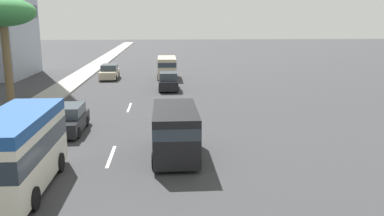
{
  "coord_description": "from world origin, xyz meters",
  "views": [
    {
      "loc": [
        -5.89,
        -2.57,
        6.47
      ],
      "look_at": [
        16.05,
        -4.16,
        1.64
      ],
      "focal_mm": 37.71,
      "sensor_mm": 36.0,
      "label": 1
    }
  ],
  "objects": [
    {
      "name": "ground_plane",
      "position": [
        31.5,
        0.0,
        0.0
      ],
      "size": [
        198.0,
        198.0,
        0.0
      ],
      "primitive_type": "plane",
      "color": "#38383A"
    },
    {
      "name": "palm_tree",
      "position": [
        19.56,
        6.95,
        6.75
      ],
      "size": [
        3.87,
        3.87,
        7.65
      ],
      "color": "brown",
      "rests_on": "sidewalk_right"
    },
    {
      "name": "van_sixth",
      "position": [
        39.3,
        -3.02,
        1.35
      ],
      "size": [
        5.2,
        2.12,
        2.36
      ],
      "color": "beige",
      "rests_on": "ground_plane"
    },
    {
      "name": "car_third",
      "position": [
        17.44,
        3.03,
        0.75
      ],
      "size": [
        4.26,
        1.86,
        1.59
      ],
      "rotation": [
        0.0,
        0.0,
        3.14
      ],
      "color": "black",
      "rests_on": "ground_plane"
    },
    {
      "name": "sidewalk_right",
      "position": [
        31.5,
        7.01,
        0.07
      ],
      "size": [
        162.0,
        2.65,
        0.15
      ],
      "primitive_type": "cube",
      "color": "#9E9B93",
      "rests_on": "ground_plane"
    },
    {
      "name": "car_fifth",
      "position": [
        31.63,
        -3.06,
        0.8
      ],
      "size": [
        4.21,
        1.82,
        1.7
      ],
      "color": "black",
      "rests_on": "ground_plane"
    },
    {
      "name": "minibus_lead",
      "position": [
        9.21,
        3.0,
        1.65
      ],
      "size": [
        6.28,
        2.32,
        3.01
      ],
      "rotation": [
        0.0,
        0.0,
        3.14
      ],
      "color": "silver",
      "rests_on": "ground_plane"
    },
    {
      "name": "lane_stripe_far",
      "position": [
        24.03,
        0.0,
        0.01
      ],
      "size": [
        3.2,
        0.16,
        0.01
      ],
      "primitive_type": "cube",
      "color": "silver",
      "rests_on": "ground_plane"
    },
    {
      "name": "lane_stripe_mid",
      "position": [
        12.87,
        0.0,
        0.01
      ],
      "size": [
        3.2,
        0.16,
        0.01
      ],
      "primitive_type": "cube",
      "color": "silver",
      "rests_on": "ground_plane"
    },
    {
      "name": "car_second",
      "position": [
        39.29,
        3.38,
        0.76
      ],
      "size": [
        4.3,
        1.87,
        1.61
      ],
      "rotation": [
        0.0,
        0.0,
        3.14
      ],
      "color": "beige",
      "rests_on": "ground_plane"
    },
    {
      "name": "van_fourth",
      "position": [
        12.61,
        -3.11,
        1.37
      ],
      "size": [
        4.92,
        2.2,
        2.39
      ],
      "color": "black",
      "rests_on": "ground_plane"
    }
  ]
}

